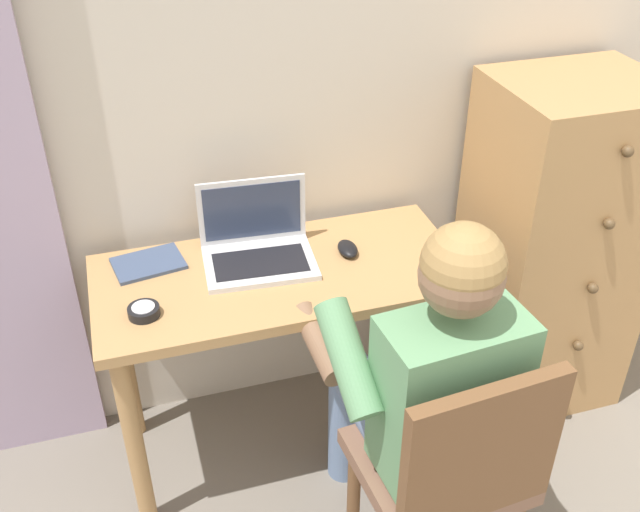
% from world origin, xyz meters
% --- Properties ---
extents(wall_back, '(4.80, 0.05, 2.50)m').
position_xyz_m(wall_back, '(0.00, 2.20, 1.25)').
color(wall_back, beige).
rests_on(wall_back, ground_plane).
extents(desk, '(1.13, 0.52, 0.74)m').
position_xyz_m(desk, '(-0.38, 1.87, 0.61)').
color(desk, tan).
rests_on(desk, ground_plane).
extents(dresser, '(0.53, 0.50, 1.23)m').
position_xyz_m(dresser, '(0.62, 1.91, 0.61)').
color(dresser, tan).
rests_on(dresser, ground_plane).
extents(chair, '(0.45, 0.43, 0.89)m').
position_xyz_m(chair, '(-0.09, 1.19, 0.50)').
color(chair, brown).
rests_on(chair, ground_plane).
extents(person_seated, '(0.56, 0.60, 1.21)m').
position_xyz_m(person_seated, '(-0.11, 1.38, 0.68)').
color(person_seated, '#6B84AD').
rests_on(person_seated, ground_plane).
extents(laptop, '(0.36, 0.27, 0.24)m').
position_xyz_m(laptop, '(-0.42, 1.96, 0.79)').
color(laptop, silver).
rests_on(laptop, desk).
extents(computer_mouse, '(0.06, 0.10, 0.03)m').
position_xyz_m(computer_mouse, '(-0.14, 1.90, 0.76)').
color(computer_mouse, black).
rests_on(computer_mouse, desk).
extents(desk_clock, '(0.09, 0.09, 0.03)m').
position_xyz_m(desk_clock, '(-0.80, 1.77, 0.76)').
color(desk_clock, black).
rests_on(desk_clock, desk).
extents(notebook_pad, '(0.23, 0.18, 0.01)m').
position_xyz_m(notebook_pad, '(-0.76, 2.02, 0.75)').
color(notebook_pad, '#3D4C6B').
rests_on(notebook_pad, desk).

